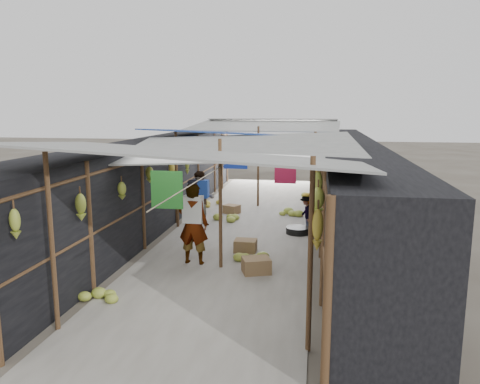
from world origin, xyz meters
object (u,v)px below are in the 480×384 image
Objects in this scene: crate_near at (246,246)px; vendor_elderly at (193,224)px; vendor_seated at (306,213)px; shopper_blue at (201,199)px; black_basin at (298,231)px.

vendor_elderly is at bearing -134.55° from crate_near.
shopper_blue is at bearing -106.47° from vendor_seated.
crate_near is 0.32× the size of shopper_blue.
vendor_elderly reaches higher than vendor_seated.
vendor_seated is at bearing 59.78° from crate_near.
vendor_elderly is at bearing -51.82° from vendor_seated.
crate_near is 0.28× the size of vendor_elderly.
black_basin is at bearing -123.94° from vendor_elderly.
vendor_seated is at bearing 67.74° from black_basin.
vendor_elderly is 1.83× the size of vendor_seated.
vendor_elderly is (-0.94, -0.94, 0.71)m from crate_near.
shopper_blue is at bearing 125.57° from crate_near.
vendor_seated reaches higher than black_basin.
crate_near is at bearing -122.38° from black_basin.
vendor_elderly is (-2.03, -2.67, 0.76)m from black_basin.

